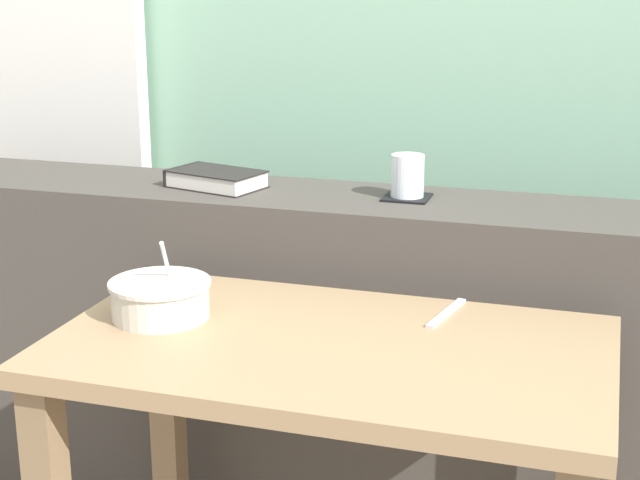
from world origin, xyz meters
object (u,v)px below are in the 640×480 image
at_px(juice_glass, 407,178).
at_px(fork_utensil, 446,313).
at_px(breakfast_table, 329,414).
at_px(closed_book, 216,179).
at_px(soup_bowl, 160,299).
at_px(coaster_square, 407,197).

relative_size(juice_glass, fork_utensil, 0.55).
xyz_separation_m(breakfast_table, closed_book, (-0.43, 0.50, 0.30)).
relative_size(breakfast_table, fork_utensil, 5.79).
relative_size(breakfast_table, closed_book, 4.11).
bearing_deg(fork_utensil, juice_glass, 126.20).
relative_size(soup_bowl, fork_utensil, 1.13).
bearing_deg(fork_utensil, coaster_square, 126.20).
bearing_deg(juice_glass, soup_bowl, -125.82).
height_order(coaster_square, closed_book, closed_book).
bearing_deg(soup_bowl, breakfast_table, -3.81).
xyz_separation_m(coaster_square, soup_bowl, (-0.36, -0.50, -0.11)).
bearing_deg(soup_bowl, juice_glass, 54.18).
height_order(breakfast_table, fork_utensil, fork_utensil).
bearing_deg(closed_book, coaster_square, 2.79).
relative_size(closed_book, fork_utensil, 1.41).
bearing_deg(fork_utensil, closed_book, 164.51).
height_order(soup_bowl, fork_utensil, soup_bowl).
bearing_deg(coaster_square, soup_bowl, -125.82).
bearing_deg(breakfast_table, closed_book, 130.42).
distance_m(closed_book, soup_bowl, 0.50).
bearing_deg(juice_glass, fork_utensil, -65.20).
distance_m(coaster_square, soup_bowl, 0.63).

